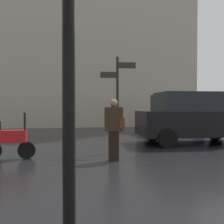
# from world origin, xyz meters

# --- Properties ---
(pedestrian_with_bag) EXTENTS (0.49, 0.24, 1.59)m
(pedestrian_with_bag) POSITION_xyz_m (1.07, 3.87, 0.90)
(pedestrian_with_bag) COLOR black
(pedestrian_with_bag) RESTS_ON ground
(parked_scooter) EXTENTS (1.33, 0.32, 1.23)m
(parked_scooter) POSITION_xyz_m (-1.69, 4.41, 0.55)
(parked_scooter) COLOR black
(parked_scooter) RESTS_ON ground
(parked_car_left) EXTENTS (4.07, 1.90, 1.91)m
(parked_car_left) POSITION_xyz_m (4.36, 6.35, 0.97)
(parked_car_left) COLOR black
(parked_car_left) RESTS_ON ground
(parked_car_distant) EXTENTS (4.22, 1.88, 1.96)m
(parked_car_distant) POSITION_xyz_m (5.24, 9.60, 0.98)
(parked_car_distant) COLOR #1E234C
(parked_car_distant) RESTS_ON ground
(street_signpost) EXTENTS (1.08, 0.08, 2.89)m
(street_signpost) POSITION_xyz_m (1.35, 5.07, 1.76)
(street_signpost) COLOR black
(street_signpost) RESTS_ON ground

